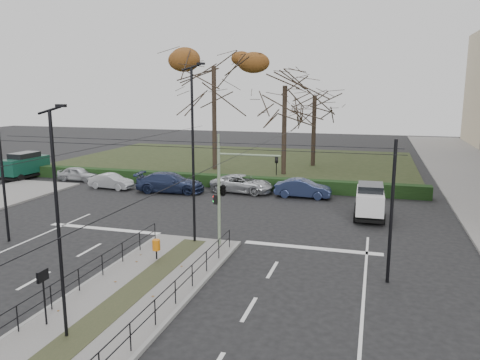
# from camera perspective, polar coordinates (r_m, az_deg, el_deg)

# --- Properties ---
(ground) EXTENTS (140.00, 140.00, 0.00)m
(ground) POSITION_cam_1_polar(r_m,az_deg,el_deg) (21.02, -10.11, -11.32)
(ground) COLOR black
(ground) RESTS_ON ground
(median_island) EXTENTS (4.40, 15.00, 0.14)m
(median_island) POSITION_cam_1_polar(r_m,az_deg,el_deg) (18.97, -13.55, -13.76)
(median_island) COLOR slate
(median_island) RESTS_ON ground
(park) EXTENTS (38.00, 26.00, 0.10)m
(park) POSITION_cam_1_polar(r_m,az_deg,el_deg) (52.13, -0.47, 2.27)
(park) COLOR black
(park) RESTS_ON ground
(hedge) EXTENTS (38.00, 1.00, 1.00)m
(hedge) POSITION_cam_1_polar(r_m,az_deg,el_deg) (39.60, -6.05, 0.09)
(hedge) COLOR black
(hedge) RESTS_ON ground
(median_railing) EXTENTS (4.14, 13.24, 0.92)m
(median_railing) POSITION_cam_1_polar(r_m,az_deg,el_deg) (18.54, -13.83, -11.33)
(median_railing) COLOR black
(median_railing) RESTS_ON median_island
(catenary) EXTENTS (20.00, 34.00, 6.00)m
(catenary) POSITION_cam_1_polar(r_m,az_deg,el_deg) (21.41, -8.51, -1.27)
(catenary) COLOR black
(catenary) RESTS_ON ground
(traffic_light) EXTENTS (3.44, 1.93, 5.05)m
(traffic_light) POSITION_cam_1_polar(r_m,az_deg,el_deg) (23.31, -1.90, -1.00)
(traffic_light) COLOR gray
(traffic_light) RESTS_ON median_island
(litter_bin) EXTENTS (0.36, 0.36, 0.93)m
(litter_bin) POSITION_cam_1_polar(r_m,az_deg,el_deg) (22.26, -10.18, -7.84)
(litter_bin) COLOR black
(litter_bin) RESTS_ON median_island
(info_panel) EXTENTS (0.11, 0.50, 1.92)m
(info_panel) POSITION_cam_1_polar(r_m,az_deg,el_deg) (17.11, -22.89, -11.38)
(info_panel) COLOR black
(info_panel) RESTS_ON median_island
(streetlamp_median_near) EXTENTS (0.61, 0.13, 7.35)m
(streetlamp_median_near) POSITION_cam_1_polar(r_m,az_deg,el_deg) (15.36, -21.25, -5.00)
(streetlamp_median_near) COLOR black
(streetlamp_median_near) RESTS_ON median_island
(streetlamp_median_far) EXTENTS (0.76, 0.15, 9.06)m
(streetlamp_median_far) POSITION_cam_1_polar(r_m,az_deg,el_deg) (23.68, -5.70, 3.22)
(streetlamp_median_far) COLOR black
(streetlamp_median_far) RESTS_ON median_island
(parked_car_first) EXTENTS (3.65, 1.53, 1.23)m
(parked_car_first) POSITION_cam_1_polar(r_m,az_deg,el_deg) (43.67, -19.16, 0.72)
(parked_car_first) COLOR #AFB2B7
(parked_car_first) RESTS_ON ground
(parked_car_second) EXTENTS (3.79, 1.58, 1.22)m
(parked_car_second) POSITION_cam_1_polar(r_m,az_deg,el_deg) (39.32, -15.43, -0.16)
(parked_car_second) COLOR #AFB2B7
(parked_car_second) RESTS_ON ground
(parked_car_third) EXTENTS (5.56, 2.77, 1.55)m
(parked_car_third) POSITION_cam_1_polar(r_m,az_deg,el_deg) (36.99, -8.50, -0.30)
(parked_car_third) COLOR #222C4F
(parked_car_third) RESTS_ON ground
(parked_car_fourth) EXTENTS (5.13, 2.79, 1.36)m
(parked_car_fourth) POSITION_cam_1_polar(r_m,az_deg,el_deg) (36.56, 0.27, -0.46)
(parked_car_fourth) COLOR #AFB2B7
(parked_car_fourth) RESTS_ON ground
(white_van) EXTENTS (1.91, 3.97, 2.17)m
(white_van) POSITION_cam_1_polar(r_m,az_deg,el_deg) (30.24, 15.55, -2.39)
(white_van) COLOR white
(white_van) RESTS_ON ground
(green_van) EXTENTS (2.07, 4.69, 2.36)m
(green_van) POSITION_cam_1_polar(r_m,az_deg,el_deg) (46.56, -24.73, 1.68)
(green_van) COLOR #0C3629
(green_van) RESTS_ON ground
(rust_tree) EXTENTS (10.21, 10.21, 13.23)m
(rust_tree) POSITION_cam_1_polar(r_m,az_deg,el_deg) (46.34, -3.22, 13.69)
(rust_tree) COLOR black
(rust_tree) RESTS_ON park
(bare_tree_center) EXTENTS (6.46, 6.46, 9.66)m
(bare_tree_center) POSITION_cam_1_polar(r_m,az_deg,el_deg) (49.16, 9.09, 9.55)
(bare_tree_center) COLOR black
(bare_tree_center) RESTS_ON park
(bare_tree_near) EXTENTS (6.10, 6.10, 10.89)m
(bare_tree_near) POSITION_cam_1_polar(r_m,az_deg,el_deg) (43.70, 5.49, 10.60)
(bare_tree_near) COLOR black
(bare_tree_near) RESTS_ON park
(parked_car_fifth) EXTENTS (4.16, 1.46, 1.37)m
(parked_car_fifth) POSITION_cam_1_polar(r_m,az_deg,el_deg) (35.13, 7.68, -1.02)
(parked_car_fifth) COLOR #222C4F
(parked_car_fifth) RESTS_ON ground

